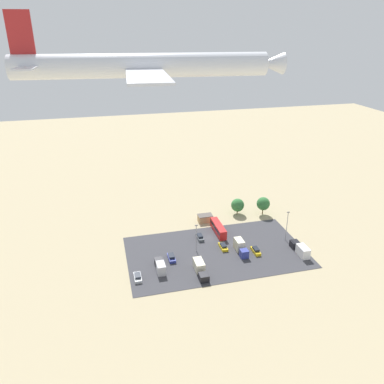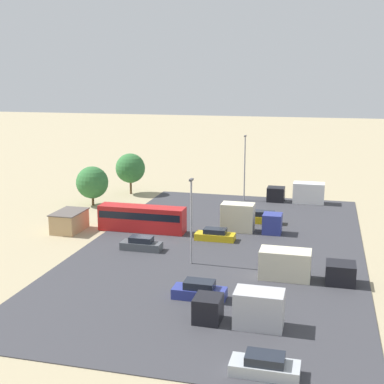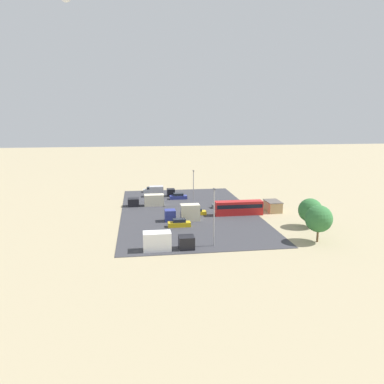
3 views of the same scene
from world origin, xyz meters
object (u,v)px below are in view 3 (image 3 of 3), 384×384
object	(u,v)px
shed_building	(273,206)
parked_car_3	(179,223)
bus	(239,207)
parked_car_2	(178,197)
parked_car_0	(196,212)
parked_car_4	(151,190)
parked_truck_1	(160,192)
parked_truck_3	(184,213)
parked_car_1	(221,205)
parked_truck_2	(148,201)
parked_truck_0	(165,241)

from	to	relation	value
shed_building	parked_car_3	world-z (taller)	shed_building
shed_building	bus	bearing A→B (deg)	102.99
bus	parked_car_2	size ratio (longest dim) A/B	2.34
parked_car_0	parked_car_3	size ratio (longest dim) A/B	1.02
parked_car_4	parked_car_2	bearing A→B (deg)	32.89
parked_car_0	parked_truck_1	world-z (taller)	parked_truck_1
parked_car_0	parked_truck_3	size ratio (longest dim) A/B	0.63
shed_building	parked_truck_1	xyz separation A→B (m)	(20.67, 25.63, 0.14)
bus	parked_truck_3	size ratio (longest dim) A/B	1.46
bus	parked_car_2	distance (m)	22.12
parked_car_1	parked_truck_1	xyz separation A→B (m)	(15.62, 14.17, 0.71)
bus	parked_truck_1	world-z (taller)	bus
parked_car_2	parked_car_3	distance (m)	26.21
parked_car_1	shed_building	bearing A→B (deg)	66.22
parked_car_0	parked_car_1	xyz separation A→B (m)	(5.64, -7.34, 0.05)
parked_truck_3	parked_truck_1	bearing A→B (deg)	8.02
shed_building	parked_car_4	xyz separation A→B (m)	(27.45, 28.06, -0.61)
parked_car_3	parked_truck_1	bearing A→B (deg)	3.77
parked_car_2	parked_truck_3	xyz separation A→B (m)	(-21.62, 1.01, 0.95)
shed_building	bus	distance (m)	9.27
bus	parked_car_1	xyz separation A→B (m)	(7.13, 2.43, -1.08)
parked_car_4	parked_truck_2	distance (m)	17.70
parked_car_3	parked_truck_1	size ratio (longest dim) A/B	0.66
parked_truck_3	parked_car_0	bearing A→B (deg)	-35.18
parked_car_0	parked_car_4	bearing A→B (deg)	-161.72
parked_car_2	parked_truck_2	xyz separation A→B (m)	(-6.69, 8.41, 0.63)
shed_building	parked_car_3	size ratio (longest dim) A/B	1.12
bus	parked_truck_1	distance (m)	28.17
parked_car_1	parked_car_2	xyz separation A→B (m)	(11.45, 9.53, 0.03)
parked_car_0	parked_car_2	world-z (taller)	parked_car_2
parked_car_2	parked_car_3	size ratio (longest dim) A/B	1.02
parked_car_4	parked_truck_1	world-z (taller)	parked_truck_1
bus	parked_truck_0	xyz separation A→B (m)	(-20.66, 18.42, -0.27)
shed_building	parked_truck_2	xyz separation A→B (m)	(9.81, 29.39, 0.10)
parked_truck_0	parked_truck_3	world-z (taller)	parked_truck_3
parked_car_0	parked_truck_2	bearing A→B (deg)	-134.49
parked_truck_3	parked_car_1	bearing A→B (deg)	-46.01
bus	parked_truck_3	bearing A→B (deg)	103.21
bus	parked_car_0	world-z (taller)	bus
parked_car_1	parked_car_4	distance (m)	27.89
parked_car_0	parked_car_3	world-z (taller)	parked_car_3
shed_building	parked_truck_2	world-z (taller)	parked_truck_2
parked_car_1	parked_truck_2	bearing A→B (deg)	-104.87
parked_car_4	parked_car_3	bearing A→B (deg)	6.82
bus	parked_car_3	distance (m)	16.46
parked_car_1	parked_car_3	bearing A→B (deg)	-39.78
parked_car_1	parked_car_3	distance (m)	19.04
parked_car_3	parked_truck_3	xyz separation A→B (m)	(4.46, -1.64, 0.94)
bus	parked_car_0	distance (m)	9.95
parked_truck_0	parked_truck_1	size ratio (longest dim) A/B	1.23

